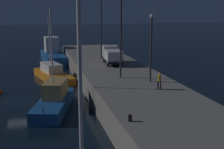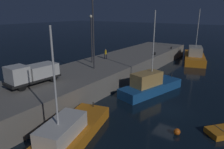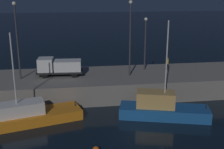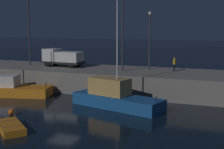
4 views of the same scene
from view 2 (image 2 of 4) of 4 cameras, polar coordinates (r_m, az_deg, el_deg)
name	(u,v)px [view 2 (image 2 of 4)]	position (r m, az deg, el deg)	size (l,w,h in m)	color
ground_plane	(168,111)	(23.25, 14.86, -9.42)	(320.00, 320.00, 0.00)	black
pier_quay	(82,79)	(28.68, -8.02, -1.26)	(59.77, 8.99, 2.49)	gray
fishing_trawler_red	(194,56)	(47.14, 21.39, 4.67)	(12.21, 6.91, 10.49)	orange
fishing_boat_white	(150,85)	(27.21, 10.19, -2.86)	(9.67, 5.11, 10.14)	#195193
fishing_boat_orange	(68,134)	(17.45, -11.93, -15.49)	(10.35, 5.46, 9.20)	orange
mooring_buoy_near	(177,132)	(19.22, 17.15, -14.57)	(0.57, 0.57, 0.57)	orange
lamp_post_east	(93,29)	(28.11, -5.09, 12.20)	(0.44, 0.44, 9.30)	#38383D
lamp_post_central	(91,35)	(31.83, -5.57, 10.59)	(0.44, 0.44, 7.03)	#38383D
utility_truck	(32,73)	(23.82, -20.73, 0.28)	(5.82, 2.45, 2.32)	black
dockworker	(106,53)	(34.60, -1.72, 5.74)	(0.37, 0.42, 1.64)	black
bollard_west	(171,48)	(45.74, 15.69, 6.93)	(0.28, 0.28, 0.46)	black
bollard_central	(155,54)	(38.76, 11.53, 5.54)	(0.28, 0.28, 0.46)	black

